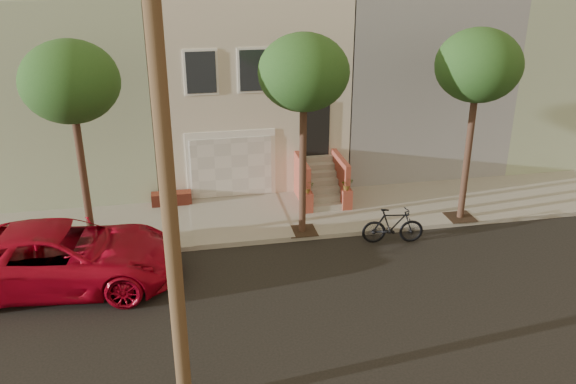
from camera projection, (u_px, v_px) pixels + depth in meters
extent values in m
plane|color=black|center=(297.00, 305.00, 15.76)|extent=(90.00, 90.00, 0.00)
cube|color=gray|center=(265.00, 217.00, 20.57)|extent=(40.00, 3.70, 0.15)
cube|color=beige|center=(241.00, 78.00, 24.47)|extent=(7.00, 8.00, 7.00)
cube|color=#98AA89|center=(67.00, 85.00, 23.27)|extent=(6.50, 8.00, 7.00)
cube|color=gray|center=(399.00, 71.00, 25.68)|extent=(6.50, 8.00, 7.00)
cube|color=#98AA89|center=(536.00, 66.00, 26.83)|extent=(6.50, 8.00, 7.00)
cube|color=white|center=(231.00, 164.00, 21.59)|extent=(3.20, 0.12, 2.50)
cube|color=silver|center=(232.00, 167.00, 21.57)|extent=(2.90, 0.06, 2.20)
cube|color=gray|center=(238.00, 217.00, 20.38)|extent=(3.20, 3.70, 0.02)
cube|color=#933928|center=(172.00, 198.00, 21.31)|extent=(1.40, 0.45, 0.44)
cube|color=black|center=(316.00, 129.00, 21.64)|extent=(1.00, 0.06, 2.00)
cube|color=#3F4751|center=(201.00, 72.00, 20.08)|extent=(1.00, 0.06, 1.40)
cube|color=white|center=(201.00, 72.00, 20.10)|extent=(1.15, 0.05, 1.55)
cube|color=#3F4751|center=(254.00, 70.00, 20.40)|extent=(1.00, 0.06, 1.40)
cube|color=white|center=(254.00, 70.00, 20.42)|extent=(1.15, 0.05, 1.55)
cube|color=#3F4751|center=(306.00, 68.00, 20.72)|extent=(1.00, 0.06, 1.40)
cube|color=white|center=(306.00, 68.00, 20.74)|extent=(1.15, 0.05, 1.55)
cube|color=gray|center=(327.00, 207.00, 20.92)|extent=(1.20, 0.28, 0.20)
cube|color=gray|center=(325.00, 198.00, 21.09)|extent=(1.20, 0.28, 0.20)
cube|color=gray|center=(323.00, 190.00, 21.27)|extent=(1.20, 0.28, 0.20)
cube|color=gray|center=(321.00, 182.00, 21.44)|extent=(1.20, 0.28, 0.20)
cube|color=gray|center=(319.00, 174.00, 21.62)|extent=(1.20, 0.28, 0.20)
cube|color=gray|center=(318.00, 166.00, 21.80)|extent=(1.20, 0.28, 0.20)
cube|color=gray|center=(316.00, 159.00, 21.97)|extent=(1.20, 0.28, 0.20)
cube|color=#984131|center=(302.00, 181.00, 21.28)|extent=(0.18, 1.96, 1.60)
cube|color=#984131|center=(340.00, 178.00, 21.53)|extent=(0.18, 1.96, 1.60)
cube|color=#984131|center=(307.00, 202.00, 20.66)|extent=(0.35, 0.35, 0.70)
imported|color=#1A4819|center=(308.00, 187.00, 20.44)|extent=(0.40, 0.35, 0.45)
cube|color=#984131|center=(347.00, 199.00, 20.91)|extent=(0.35, 0.35, 0.70)
imported|color=#1A4819|center=(347.00, 184.00, 20.69)|extent=(0.41, 0.35, 0.45)
cube|color=#2D2116|center=(94.00, 249.00, 18.25)|extent=(0.90, 0.90, 0.02)
cylinder|color=#392519|center=(85.00, 186.00, 17.44)|extent=(0.22, 0.22, 4.20)
ellipsoid|color=#1A4819|center=(70.00, 82.00, 16.26)|extent=(2.70, 2.57, 2.29)
cube|color=#2D2116|center=(302.00, 231.00, 19.40)|extent=(0.90, 0.90, 0.02)
cylinder|color=#392519|center=(303.00, 170.00, 18.59)|extent=(0.22, 0.22, 4.20)
ellipsoid|color=#1A4819|center=(304.00, 72.00, 17.41)|extent=(2.70, 2.57, 2.29)
cube|color=#2D2116|center=(460.00, 217.00, 20.38)|extent=(0.90, 0.90, 0.02)
cylinder|color=#392519|center=(467.00, 159.00, 19.56)|extent=(0.22, 0.22, 4.20)
ellipsoid|color=#1A4819|center=(479.00, 65.00, 18.38)|extent=(2.70, 2.57, 2.29)
cylinder|color=#453220|center=(167.00, 180.00, 10.39)|extent=(0.30, 0.30, 10.00)
imported|color=#A9071D|center=(63.00, 256.00, 16.35)|extent=(6.63, 3.57, 1.77)
imported|color=black|center=(393.00, 226.00, 18.79)|extent=(2.00, 0.82, 1.17)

